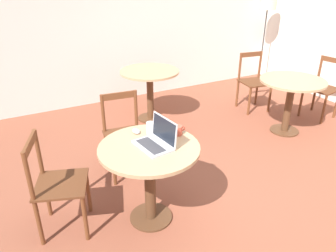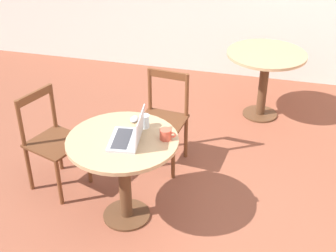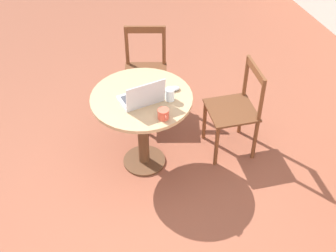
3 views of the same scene
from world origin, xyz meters
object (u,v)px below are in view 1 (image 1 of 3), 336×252
object	(u,v)px
chair_near_left	(56,185)
mug	(178,130)
floor_lamp	(268,8)
mouse	(136,131)
cafe_table_far	(150,82)
cafe_table_near	(150,164)
cafe_table_mid	(291,92)
chair_mid_right	(323,88)
laptop	(157,140)
chair_mid_back	(253,82)
chair_near_back	(124,135)
drinking_glass	(151,128)

from	to	relation	value
chair_near_left	mug	distance (m)	1.11
floor_lamp	mouse	bearing A→B (deg)	-147.45
mouse	cafe_table_far	bearing A→B (deg)	61.69
mouse	mug	bearing A→B (deg)	-32.68
chair_near_left	mouse	bearing A→B (deg)	1.92
cafe_table_near	cafe_table_mid	distance (m)	2.49
cafe_table_near	chair_near_left	xyz separation A→B (m)	(-0.73, 0.26, -0.14)
chair_mid_right	laptop	distance (m)	3.30
chair_mid_back	laptop	world-z (taller)	laptop
chair_near_back	chair_mid_right	xyz separation A→B (m)	(3.14, 0.03, 0.00)
cafe_table_far	chair_mid_back	size ratio (longest dim) A/B	0.95
chair_mid_back	floor_lamp	distance (m)	1.65
floor_lamp	cafe_table_far	bearing A→B (deg)	-168.17
drinking_glass	mug	bearing A→B (deg)	-31.90
chair_near_left	mouse	xyz separation A→B (m)	(0.74, 0.02, 0.31)
cafe_table_near	mouse	bearing A→B (deg)	89.32
chair_near_back	cafe_table_mid	bearing A→B (deg)	-2.83
cafe_table_near	mug	size ratio (longest dim) A/B	6.82
cafe_table_near	laptop	world-z (taller)	laptop
chair_near_back	floor_lamp	distance (m)	3.92
chair_near_left	mug	world-z (taller)	chair_near_left
cafe_table_near	floor_lamp	size ratio (longest dim) A/B	0.52
chair_near_back	drinking_glass	world-z (taller)	chair_near_back
cafe_table_near	chair_mid_right	world-z (taller)	chair_mid_right
cafe_table_mid	chair_mid_back	bearing A→B (deg)	81.36
cafe_table_near	laptop	xyz separation A→B (m)	(0.06, -0.01, 0.21)
chair_mid_back	floor_lamp	size ratio (longest dim) A/B	0.54
cafe_table_near	floor_lamp	world-z (taller)	floor_lamp
chair_near_back	chair_near_left	size ratio (longest dim) A/B	1.00
cafe_table_mid	drinking_glass	size ratio (longest dim) A/B	7.98
chair_mid_right	chair_near_left	bearing A→B (deg)	-171.17
cafe_table_far	mouse	distance (m)	1.93
chair_near_left	laptop	bearing A→B (deg)	-18.57
cafe_table_far	drinking_glass	xyz separation A→B (m)	(-0.80, -1.76, 0.22)
chair_near_left	chair_mid_right	xyz separation A→B (m)	(3.96, 0.61, 0.00)
laptop	mouse	world-z (taller)	laptop
cafe_table_near	mouse	world-z (taller)	mouse
cafe_table_near	floor_lamp	xyz separation A→B (m)	(3.50, 2.51, 0.82)
drinking_glass	cafe_table_mid	bearing A→B (deg)	12.81
chair_mid_right	laptop	bearing A→B (deg)	-164.42
chair_near_left	chair_mid_right	size ratio (longest dim) A/B	1.00
chair_near_left	mouse	size ratio (longest dim) A/B	8.79
chair_near_left	floor_lamp	world-z (taller)	floor_lamp
mouse	cafe_table_mid	bearing A→B (deg)	10.55
laptop	mug	bearing A→B (deg)	20.61
chair_mid_right	chair_mid_back	bearing A→B (deg)	134.41
laptop	chair_mid_back	bearing A→B (deg)	33.16
laptop	cafe_table_far	bearing A→B (deg)	66.76
cafe_table_mid	drinking_glass	distance (m)	2.34
laptop	chair_near_left	bearing A→B (deg)	161.43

